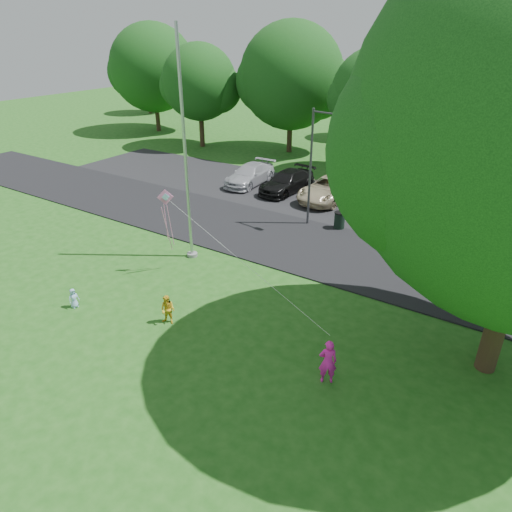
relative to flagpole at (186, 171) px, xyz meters
The scene contains 13 objects.
ground 7.39m from the flagpole, 55.01° to the right, with size 120.00×120.00×0.00m, color #205C18.
park_road 6.73m from the flagpole, 48.81° to the left, with size 60.00×6.00×0.06m, color black.
parking_strip 11.82m from the flagpole, 71.57° to the left, with size 42.00×7.00×0.06m, color black.
flagpole is the anchor object (origin of this frame).
street_lamp 7.17m from the flagpole, 64.94° to the left, with size 1.74×0.40×6.20m.
trash_can 8.99m from the flagpole, 56.52° to the left, with size 0.61×0.61×0.96m.
tree_row 19.95m from the flagpole, 75.18° to the left, with size 64.35×11.94×10.88m.
horizon_trees 29.85m from the flagpole, 75.32° to the left, with size 77.46×7.20×7.02m.
parked_cars 11.53m from the flagpole, 73.82° to the left, with size 16.96×5.35×1.45m.
woman 10.61m from the flagpole, 25.71° to the right, with size 0.56×0.37×1.53m, color #FD21B4.
child_yellow 6.57m from the flagpole, 58.79° to the right, with size 0.56×0.44×1.15m, color yellow.
child_blue 7.07m from the flagpole, 99.17° to the right, with size 0.40×0.26×0.81m, color #A2CBF8.
kite 2.10m from the flagpole, 75.49° to the right, with size 9.10×3.01×2.89m.
Camera 1 is at (9.65, -9.63, 9.81)m, focal length 32.00 mm.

